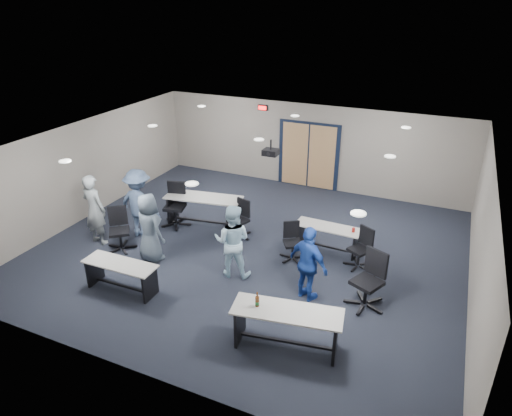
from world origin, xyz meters
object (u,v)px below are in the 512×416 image
at_px(chair_back_c, 293,242).
at_px(person_plaid, 149,228).
at_px(table_front_right, 286,322).
at_px(person_navy, 309,264).
at_px(chair_back_a, 175,205).
at_px(person_gray, 94,209).
at_px(table_back_right, 328,234).
at_px(chair_back_d, 360,248).
at_px(table_front_left, 121,272).
at_px(chair_loose_left, 119,230).
at_px(person_back, 139,204).
at_px(chair_loose_right, 367,281).
at_px(table_back_left, 204,206).
at_px(person_lightblue, 232,241).
at_px(chair_back_b, 238,219).

xyz_separation_m(chair_back_c, person_plaid, (-3.06, -1.35, 0.38)).
bearing_deg(table_front_right, person_navy, 84.49).
bearing_deg(chair_back_a, person_gray, -143.58).
relative_size(table_back_right, chair_back_d, 1.66).
xyz_separation_m(table_front_left, table_front_right, (3.79, -0.21, 0.09)).
relative_size(chair_loose_left, person_back, 0.59).
height_order(table_back_right, chair_loose_right, chair_loose_right).
height_order(table_front_left, chair_loose_left, chair_loose_left).
relative_size(table_front_right, person_back, 1.10).
xyz_separation_m(table_front_right, table_back_left, (-3.71, 3.56, 0.03)).
xyz_separation_m(chair_back_a, chair_back_d, (5.02, -0.07, -0.11)).
xyz_separation_m(table_back_right, chair_back_c, (-0.64, -0.76, 0.02)).
bearing_deg(chair_back_c, table_front_left, -169.38).
bearing_deg(chair_back_d, chair_loose_left, -134.30).
height_order(table_back_right, person_gray, person_gray).
xyz_separation_m(person_gray, person_lightblue, (3.78, 0.07, -0.07)).
distance_m(table_front_right, chair_back_a, 5.48).
height_order(chair_back_b, chair_back_d, chair_back_b).
xyz_separation_m(table_back_left, table_back_right, (3.44, 0.06, -0.13)).
bearing_deg(table_front_right, person_back, 144.61).
relative_size(chair_back_b, person_back, 0.55).
height_order(person_lightblue, person_back, person_back).
relative_size(table_back_right, person_gray, 0.88).
distance_m(table_front_left, person_lightblue, 2.44).
xyz_separation_m(table_front_left, chair_back_d, (4.39, 2.96, 0.03)).
distance_m(chair_back_d, chair_loose_left, 5.77).
distance_m(table_back_left, chair_back_b, 1.17).
bearing_deg(person_navy, chair_back_d, -88.78).
bearing_deg(person_gray, person_plaid, -177.56).
relative_size(chair_back_b, person_gray, 0.55).
bearing_deg(person_navy, chair_loose_left, 24.26).
bearing_deg(chair_loose_right, person_lightblue, -154.29).
distance_m(table_back_right, person_navy, 2.12).
bearing_deg(person_gray, chair_back_c, -159.13).
relative_size(chair_back_c, person_gray, 0.50).
xyz_separation_m(table_back_left, chair_back_a, (-0.71, -0.33, 0.02)).
bearing_deg(person_plaid, person_navy, -159.95).
height_order(table_back_right, chair_back_a, chair_back_a).
bearing_deg(chair_back_b, chair_back_c, 1.42).
height_order(person_plaid, person_back, person_back).
relative_size(table_front_left, person_back, 0.89).
relative_size(chair_back_d, person_plaid, 0.58).
bearing_deg(table_front_right, chair_back_d, 69.76).
height_order(table_back_right, person_plaid, person_plaid).
distance_m(chair_back_b, chair_back_d, 3.17).
bearing_deg(table_front_right, person_lightblue, 128.66).
distance_m(chair_back_d, person_navy, 1.81).
bearing_deg(table_front_left, chair_back_c, 41.78).
bearing_deg(chair_back_d, table_back_left, -155.61).
height_order(chair_back_c, chair_back_d, chair_back_d).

